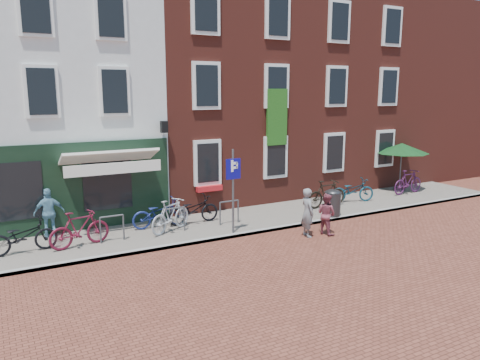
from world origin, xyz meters
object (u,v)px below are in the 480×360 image
woman (307,212)px  boy (326,214)px  bicycle_0 (22,236)px  bicycle_7 (408,182)px  bicycle_1 (80,229)px  bicycle_4 (193,210)px  bicycle_6 (353,190)px  parking_sign (233,180)px  bicycle_2 (160,213)px  parasol (402,146)px  cafe_person (49,213)px  bicycle_3 (171,215)px  litter_bin (333,201)px  bicycle_5 (327,194)px

woman → boy: size_ratio=1.17×
bicycle_0 → bicycle_7: (15.61, 0.21, 0.05)m
bicycle_1 → bicycle_4: (3.87, 0.65, -0.05)m
woman → bicycle_6: bearing=-50.4°
parking_sign → bicycle_2: parking_sign is taller
parking_sign → bicycle_7: bearing=8.2°
bicycle_0 → bicycle_1: bicycle_1 is taller
boy → bicycle_4: bearing=34.9°
parasol → bicycle_6: (-3.57, -0.79, -1.54)m
cafe_person → bicycle_3: 3.75m
bicycle_2 → bicycle_6: (8.17, -0.34, 0.00)m
litter_bin → bicycle_2: (-6.04, 1.65, -0.06)m
boy → bicycle_2: size_ratio=0.73×
bicycle_6 → bicycle_7: 3.22m
woman → cafe_person: bearing=72.3°
woman → bicycle_4: 3.95m
bicycle_4 → bicycle_1: bearing=98.0°
bicycle_4 → bicycle_5: (5.50, -0.40, 0.05)m
parasol → bicycle_6: 3.97m
bicycle_6 → bicycle_0: bearing=106.6°
woman → bicycle_4: woman is taller
bicycle_7 → bicycle_4: bearing=84.7°
litter_bin → bicycle_5: size_ratio=0.59×
woman → bicycle_1: size_ratio=0.88×
parasol → bicycle_0: 16.07m
parking_sign → bicycle_4: 2.15m
bicycle_2 → bicycle_4: 1.18m
bicycle_1 → bicycle_2: bearing=-86.0°
bicycle_3 → bicycle_7: size_ratio=1.00×
cafe_person → bicycle_5: (10.03, -1.17, -0.24)m
litter_bin → bicycle_4: size_ratio=0.57×
parking_sign → boy: bearing=-25.3°
cafe_person → bicycle_4: size_ratio=0.84×
parking_sign → bicycle_6: bearing=12.3°
bicycle_3 → parasol: bearing=-113.7°
bicycle_0 → bicycle_4: (5.39, 0.44, 0.00)m
bicycle_3 → bicycle_7: (11.22, 0.27, 0.00)m
parasol → bicycle_4: size_ratio=1.31×
cafe_person → bicycle_5: bearing=176.1°
parking_sign → bicycle_4: (-0.73, 1.60, -1.24)m
bicycle_5 → bicycle_1: bearing=91.0°
parking_sign → bicycle_0: (-6.12, 1.15, -1.24)m
parasol → bicycle_5: (-5.07, -0.97, -1.48)m
bicycle_2 → bicycle_5: bicycle_5 is taller
bicycle_0 → bicycle_7: bicycle_7 is taller
parking_sign → cafe_person: 5.84m
bicycle_2 → bicycle_7: size_ratio=1.03×
litter_bin → bicycle_1: bearing=174.2°
bicycle_5 → bicycle_7: bearing=-88.5°
woman → bicycle_7: size_ratio=0.88×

